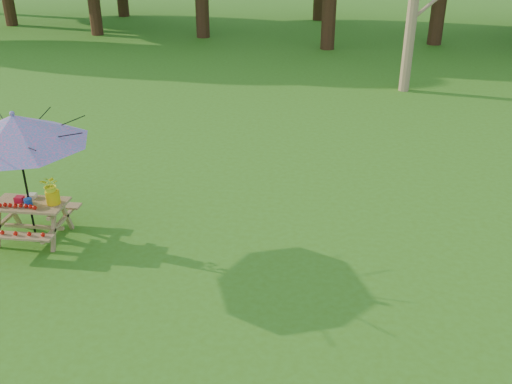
# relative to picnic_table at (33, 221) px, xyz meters

# --- Properties ---
(picnic_table) EXTENTS (1.20, 1.32, 0.67)m
(picnic_table) POSITION_rel_picnic_table_xyz_m (0.00, 0.00, 0.00)
(picnic_table) COLOR olive
(picnic_table) RESTS_ON ground
(patio_umbrella) EXTENTS (2.38, 2.38, 2.26)m
(patio_umbrella) POSITION_rel_picnic_table_xyz_m (0.00, 0.00, 1.62)
(patio_umbrella) COLOR black
(patio_umbrella) RESTS_ON ground
(produce_bins) EXTENTS (0.35, 0.42, 0.13)m
(produce_bins) POSITION_rel_picnic_table_xyz_m (-0.05, 0.01, 0.40)
(produce_bins) COLOR red
(produce_bins) RESTS_ON picnic_table
(tomatoes_row) EXTENTS (0.77, 0.13, 0.07)m
(tomatoes_row) POSITION_rel_picnic_table_xyz_m (-0.15, -0.18, 0.38)
(tomatoes_row) COLOR red
(tomatoes_row) RESTS_ON picnic_table
(flower_bucket) EXTENTS (0.31, 0.27, 0.50)m
(flower_bucket) POSITION_rel_picnic_table_xyz_m (0.41, 0.04, 0.61)
(flower_bucket) COLOR yellow
(flower_bucket) RESTS_ON picnic_table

